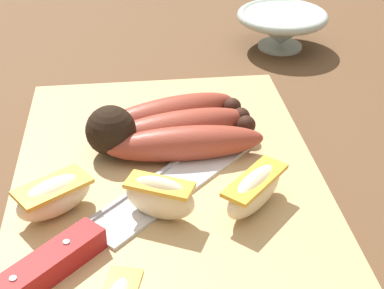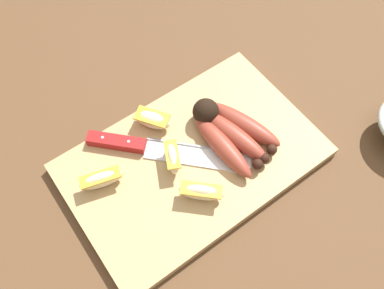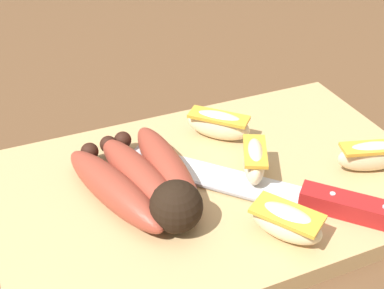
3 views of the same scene
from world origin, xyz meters
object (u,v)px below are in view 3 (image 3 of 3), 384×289
at_px(banana_bunch, 145,181).
at_px(apple_wedge_near, 254,160).
at_px(apple_wedge_far, 372,155).
at_px(apple_wedge_extra, 218,124).
at_px(chefs_knife, 302,197).
at_px(apple_wedge_middle, 286,222).

height_order(banana_bunch, apple_wedge_near, banana_bunch).
xyz_separation_m(apple_wedge_far, apple_wedge_extra, (0.12, -0.11, 0.00)).
relative_size(banana_bunch, apple_wedge_extra, 2.43).
bearing_deg(banana_bunch, chefs_knife, 153.64).
xyz_separation_m(chefs_knife, apple_wedge_near, (0.02, -0.05, 0.01)).
bearing_deg(chefs_knife, apple_wedge_middle, 39.79).
bearing_deg(apple_wedge_far, apple_wedge_middle, 20.18).
xyz_separation_m(chefs_knife, apple_wedge_far, (-0.09, -0.02, 0.01)).
distance_m(banana_bunch, apple_wedge_extra, 0.12).
distance_m(apple_wedge_middle, apple_wedge_extra, 0.16).
distance_m(banana_bunch, apple_wedge_near, 0.11).
height_order(apple_wedge_far, apple_wedge_extra, same).
height_order(apple_wedge_near, apple_wedge_middle, apple_wedge_near).
bearing_deg(apple_wedge_extra, apple_wedge_far, 136.44).
xyz_separation_m(apple_wedge_near, apple_wedge_extra, (0.00, -0.07, -0.00)).
height_order(banana_bunch, chefs_knife, banana_bunch).
xyz_separation_m(apple_wedge_middle, apple_wedge_extra, (-0.01, -0.16, 0.00)).
bearing_deg(apple_wedge_middle, apple_wedge_far, -159.82).
bearing_deg(apple_wedge_near, apple_wedge_far, 162.24).
relative_size(chefs_knife, apple_wedge_extra, 3.33).
relative_size(banana_bunch, apple_wedge_near, 2.68).
distance_m(banana_bunch, apple_wedge_middle, 0.13).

